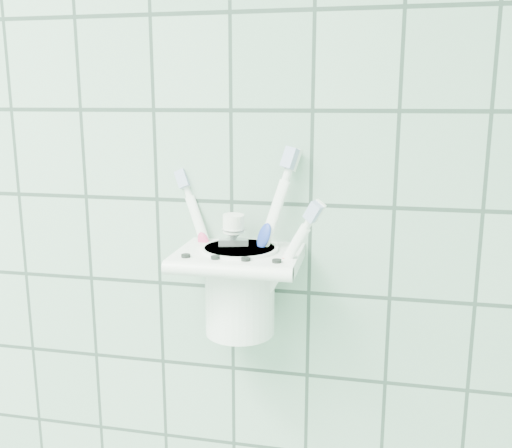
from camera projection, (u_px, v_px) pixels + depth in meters
holder_bracket at (239, 259)px, 0.63m from camera, size 0.14×0.11×0.04m
cup at (240, 287)px, 0.64m from camera, size 0.09×0.09×0.10m
toothbrush_pink at (231, 242)px, 0.64m from camera, size 0.07×0.05×0.18m
toothbrush_blue at (236, 236)px, 0.62m from camera, size 0.06×0.05×0.21m
toothbrush_orange at (247, 247)px, 0.63m from camera, size 0.08×0.05×0.17m
toothpaste_tube at (232, 260)px, 0.65m from camera, size 0.04×0.03×0.13m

